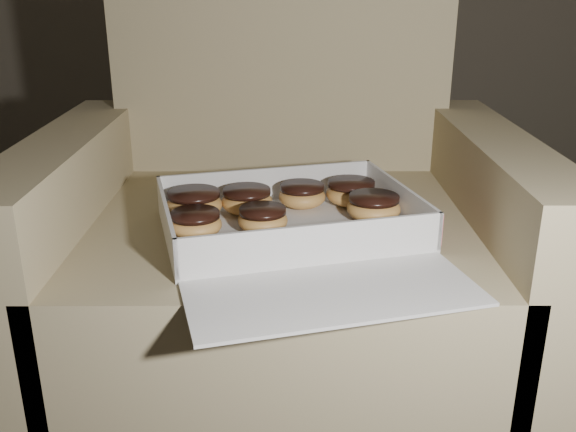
# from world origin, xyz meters

# --- Properties ---
(armchair) EXTENTS (0.88, 0.75, 0.92)m
(armchair) POSITION_xyz_m (0.32, 0.70, 0.29)
(armchair) COLOR #8A7A58
(armchair) RESTS_ON floor
(bakery_box) EXTENTS (0.51, 0.56, 0.07)m
(bakery_box) POSITION_xyz_m (0.35, 0.52, 0.43)
(bakery_box) COLOR silver
(bakery_box) RESTS_ON armchair
(donut_a) EXTENTS (0.08, 0.08, 0.04)m
(donut_a) POSITION_xyz_m (0.29, 0.54, 0.44)
(donut_a) COLOR #DD954D
(donut_a) RESTS_ON bakery_box
(donut_b) EXTENTS (0.10, 0.10, 0.05)m
(donut_b) POSITION_xyz_m (0.17, 0.61, 0.45)
(donut_b) COLOR #DD954D
(donut_b) RESTS_ON bakery_box
(donut_c) EXTENTS (0.08, 0.08, 0.04)m
(donut_c) POSITION_xyz_m (0.19, 0.52, 0.44)
(donut_c) COLOR #DD954D
(donut_c) RESTS_ON bakery_box
(donut_d) EXTENTS (0.09, 0.09, 0.05)m
(donut_d) POSITION_xyz_m (0.48, 0.59, 0.44)
(donut_d) COLOR #DD954D
(donut_d) RESTS_ON bakery_box
(donut_e) EXTENTS (0.08, 0.08, 0.04)m
(donut_e) POSITION_xyz_m (0.36, 0.66, 0.44)
(donut_e) COLOR #DD954D
(donut_e) RESTS_ON bakery_box
(donut_f) EXTENTS (0.09, 0.09, 0.04)m
(donut_f) POSITION_xyz_m (0.26, 0.63, 0.44)
(donut_f) COLOR #DD954D
(donut_f) RESTS_ON bakery_box
(donut_g) EXTENTS (0.09, 0.09, 0.05)m
(donut_g) POSITION_xyz_m (0.45, 0.67, 0.44)
(donut_g) COLOR #DD954D
(donut_g) RESTS_ON bakery_box
(crumb_a) EXTENTS (0.01, 0.01, 0.00)m
(crumb_a) POSITION_xyz_m (0.44, 0.47, 0.42)
(crumb_a) COLOR black
(crumb_a) RESTS_ON bakery_box
(crumb_b) EXTENTS (0.01, 0.01, 0.00)m
(crumb_b) POSITION_xyz_m (0.50, 0.54, 0.42)
(crumb_b) COLOR black
(crumb_b) RESTS_ON bakery_box
(crumb_c) EXTENTS (0.01, 0.01, 0.00)m
(crumb_c) POSITION_xyz_m (0.28, 0.43, 0.42)
(crumb_c) COLOR black
(crumb_c) RESTS_ON bakery_box
(crumb_d) EXTENTS (0.01, 0.01, 0.00)m
(crumb_d) POSITION_xyz_m (0.37, 0.54, 0.42)
(crumb_d) COLOR black
(crumb_d) RESTS_ON bakery_box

